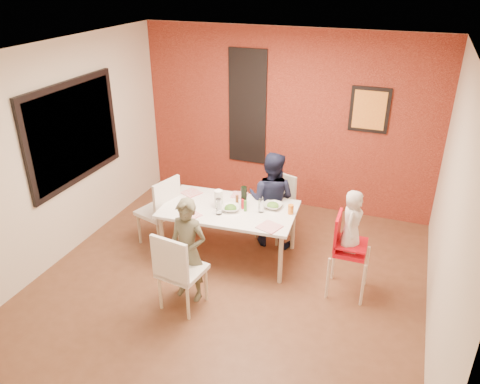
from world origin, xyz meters
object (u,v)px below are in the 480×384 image
at_px(high_chair, 346,247).
at_px(wine_bottle, 244,197).
at_px(child_near, 188,250).
at_px(child_far, 271,199).
at_px(toddler, 352,221).
at_px(chair_left, 162,208).
at_px(paper_towel_roll, 218,199).
at_px(chair_far, 278,203).
at_px(dining_table, 229,212).
at_px(chair_near, 177,268).

xyz_separation_m(high_chair, wine_bottle, (-1.35, 0.32, 0.24)).
height_order(child_near, child_far, child_far).
relative_size(child_far, toddler, 1.85).
bearing_deg(wine_bottle, high_chair, -13.20).
height_order(child_far, wine_bottle, child_far).
height_order(high_chair, child_far, child_far).
relative_size(chair_left, paper_towel_roll, 4.15).
bearing_deg(child_near, high_chair, 26.67).
bearing_deg(wine_bottle, chair_far, 67.20).
bearing_deg(high_chair, toddler, -89.19).
xyz_separation_m(child_near, toddler, (1.65, 0.72, 0.33)).
bearing_deg(high_chair, paper_towel_roll, 82.34).
height_order(dining_table, paper_towel_roll, paper_towel_roll).
distance_m(child_far, paper_towel_roll, 0.77).
bearing_deg(child_far, chair_far, -94.64).
height_order(dining_table, toddler, toddler).
bearing_deg(chair_left, paper_towel_roll, 108.01).
bearing_deg(child_far, paper_towel_roll, 45.95).
distance_m(chair_far, child_near, 1.76).
height_order(chair_left, high_chair, high_chair).
bearing_deg(chair_left, child_far, 128.46).
bearing_deg(child_near, chair_left, 136.06).
distance_m(toddler, paper_towel_roll, 1.69).
bearing_deg(dining_table, paper_towel_roll, -163.48).
bearing_deg(paper_towel_roll, wine_bottle, 23.48).
xyz_separation_m(chair_far, child_near, (-0.54, -1.67, 0.12)).
height_order(dining_table, high_chair, high_chair).
bearing_deg(chair_near, chair_left, -46.43).
bearing_deg(high_chair, child_far, 56.06).
height_order(chair_near, chair_far, chair_near).
distance_m(child_far, wine_bottle, 0.50).
distance_m(child_near, child_far, 1.53).
distance_m(high_chair, child_near, 1.78).
xyz_separation_m(child_near, child_far, (0.52, 1.44, 0.04)).
height_order(high_chair, child_near, child_near).
relative_size(child_far, paper_towel_roll, 5.55).
relative_size(dining_table, high_chair, 1.74).
distance_m(dining_table, child_far, 0.64).
xyz_separation_m(wine_bottle, paper_towel_roll, (-0.29, -0.13, -0.02)).
bearing_deg(high_chair, child_near, 112.80).
bearing_deg(child_far, chair_left, 23.67).
distance_m(toddler, wine_bottle, 1.42).
distance_m(dining_table, wine_bottle, 0.28).
distance_m(dining_table, child_near, 0.95).
relative_size(chair_far, toddler, 1.26).
relative_size(toddler, wine_bottle, 2.53).
bearing_deg(paper_towel_roll, chair_near, -89.68).
distance_m(dining_table, chair_left, 0.95).
xyz_separation_m(child_far, paper_towel_roll, (-0.54, -0.53, 0.16)).
bearing_deg(high_chair, chair_near, 119.44).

